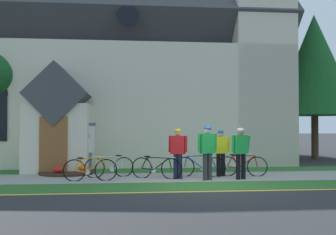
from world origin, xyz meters
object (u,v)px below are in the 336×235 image
Objects in this scene: cyclist_in_orange_jersey at (241,149)px; cyclist_in_red_jersey at (221,149)px; bicycle_red at (110,167)px; bicycle_blue at (242,166)px; church_sign at (69,140)px; bicycle_white at (200,166)px; cyclist_in_green_jersey at (207,148)px; roadside_conifer at (314,65)px; cyclist_in_yellow_jersey at (178,149)px; bicycle_orange at (90,169)px; bicycle_green at (156,168)px.

cyclist_in_orange_jersey is 0.96m from cyclist_in_red_jersey.
bicycle_red is 4.47m from cyclist_in_orange_jersey.
cyclist_in_orange_jersey is (-0.27, -0.78, 0.63)m from bicycle_blue.
church_sign is 5.73m from cyclist_in_red_jersey.
bicycle_white is at bearing -3.19° from bicycle_red.
cyclist_in_green_jersey is (3.18, -1.07, 0.68)m from bicycle_red.
cyclist_in_orange_jersey is at bearing -130.52° from roadside_conifer.
cyclist_in_yellow_jersey reaches higher than bicycle_white.
bicycle_blue reaches higher than bicycle_red.
bicycle_orange is at bearing 178.71° from cyclist_in_orange_jersey.
bicycle_blue is 0.22× the size of roadside_conifer.
cyclist_in_yellow_jersey is at bearing -150.02° from bicycle_white.
bicycle_red is at bearing 177.74° from bicycle_blue.
cyclist_in_yellow_jersey is at bearing 3.80° from bicycle_orange.
cyclist_in_orange_jersey is 0.97× the size of cyclist_in_green_jersey.
bicycle_red is at bearing 167.51° from cyclist_in_orange_jersey.
cyclist_in_green_jersey is 1.05× the size of cyclist_in_yellow_jersey.
church_sign is at bearing 162.27° from cyclist_in_red_jersey.
bicycle_white reaches higher than bicycle_blue.
cyclist_in_yellow_jersey is at bearing -168.37° from bicycle_blue.
bicycle_red is 0.21× the size of roadside_conifer.
roadside_conifer reaches higher than bicycle_blue.
cyclist_in_orange_jersey is at bearing -1.29° from bicycle_orange.
bicycle_white is at bearing 179.69° from bicycle_blue.
cyclist_in_red_jersey is (4.42, 0.72, 0.56)m from bicycle_orange.
cyclist_in_green_jersey is at bearing -174.34° from cyclist_in_orange_jersey.
bicycle_blue is 0.97× the size of cyclist_in_green_jersey.
church_sign reaches higher than bicycle_orange.
cyclist_in_red_jersey is at bearing 9.57° from bicycle_green.
bicycle_orange is 1.06× the size of cyclist_in_red_jersey.
cyclist_in_orange_jersey is 1.14m from cyclist_in_green_jersey.
bicycle_green is 0.98× the size of cyclist_in_yellow_jersey.
bicycle_white is 1.02× the size of cyclist_in_orange_jersey.
cyclist_in_orange_jersey reaches higher than bicycle_red.
bicycle_blue is 1.00× the size of bicycle_orange.
cyclist_in_green_jersey is (1.62, -0.56, 0.67)m from bicycle_green.
roadside_conifer is (8.94, 6.79, 4.65)m from bicycle_green.
bicycle_green is at bearing -167.77° from bicycle_white.
cyclist_in_yellow_jersey is (-1.57, -0.53, 0.04)m from cyclist_in_red_jersey.
cyclist_in_green_jersey reaches higher than cyclist_in_yellow_jersey.
church_sign is at bearing 146.11° from bicycle_green.
cyclist_in_red_jersey is (2.28, 0.39, 0.57)m from bicycle_green.
cyclist_in_orange_jersey is (4.89, -0.11, 0.63)m from bicycle_orange.
bicycle_orange is at bearing -67.30° from church_sign.
bicycle_blue is 1.80m from cyclist_in_green_jersey.
bicycle_orange is 1.01× the size of cyclist_in_orange_jersey.
bicycle_blue is 2.44m from cyclist_in_yellow_jersey.
cyclist_in_orange_jersey reaches higher than bicycle_orange.
church_sign is 5.12m from bicycle_white.
cyclist_in_yellow_jersey is at bearing 171.70° from cyclist_in_orange_jersey.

